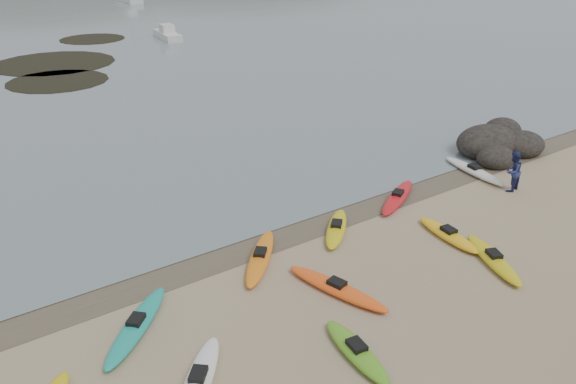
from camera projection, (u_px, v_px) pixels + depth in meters
ground at (288, 226)px, 22.16m from camera, size 600.00×600.00×0.00m
wet_sand at (292, 229)px, 21.93m from camera, size 60.00×60.00×0.00m
kayaks at (333, 275)px, 18.76m from camera, size 22.69×10.86×0.34m
person_east at (513, 171)px, 24.81m from camera, size 1.01×0.85×1.86m
rock_cluster at (498, 148)px, 29.46m from camera, size 5.29×3.89×1.79m
kelp_mats at (65, 61)px, 49.69m from camera, size 15.01×23.89×0.04m
far_hills at (61, 14)px, 193.39m from camera, size 550.00×135.00×80.00m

